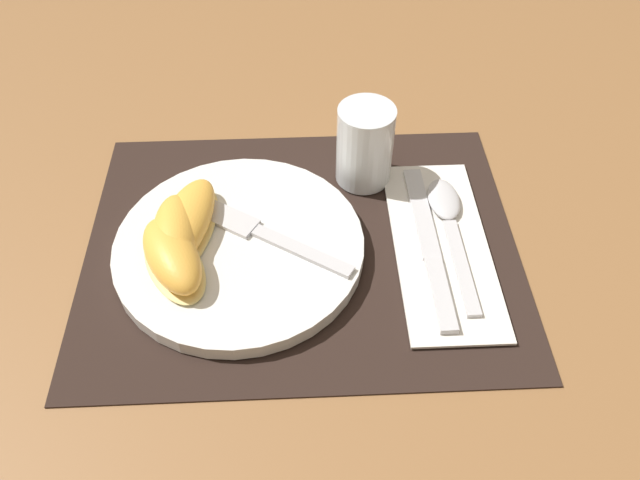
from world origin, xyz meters
TOP-DOWN VIEW (x-y plane):
  - ground_plane at (0.00, 0.00)m, footprint 3.00×3.00m
  - placemat at (0.00, 0.00)m, footprint 0.44×0.34m
  - plate at (-0.06, -0.01)m, footprint 0.25×0.25m
  - juice_glass at (0.07, 0.10)m, footprint 0.06×0.06m
  - napkin at (0.14, -0.01)m, footprint 0.10×0.24m
  - knife at (0.13, -0.02)m, footprint 0.02×0.22m
  - spoon at (0.15, 0.02)m, footprint 0.03×0.18m
  - fork at (-0.04, -0.00)m, footprint 0.16×0.11m
  - citrus_wedge_0 at (-0.12, -0.00)m, footprint 0.08×0.14m
  - citrus_wedge_1 at (-0.12, -0.02)m, footprint 0.05×0.11m
  - citrus_wedge_2 at (-0.12, -0.04)m, footprint 0.09×0.11m

SIDE VIEW (x-z plane):
  - ground_plane at x=0.00m, z-range 0.00..0.00m
  - placemat at x=0.00m, z-range 0.00..0.00m
  - napkin at x=0.14m, z-range 0.00..0.01m
  - knife at x=0.13m, z-range 0.01..0.01m
  - spoon at x=0.15m, z-range 0.01..0.02m
  - plate at x=-0.06m, z-range 0.00..0.02m
  - fork at x=-0.04m, z-range 0.02..0.02m
  - citrus_wedge_0 at x=-0.12m, z-range 0.02..0.05m
  - citrus_wedge_2 at x=-0.12m, z-range 0.02..0.05m
  - citrus_wedge_1 at x=-0.12m, z-range 0.02..0.05m
  - juice_glass at x=0.07m, z-range 0.00..0.09m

